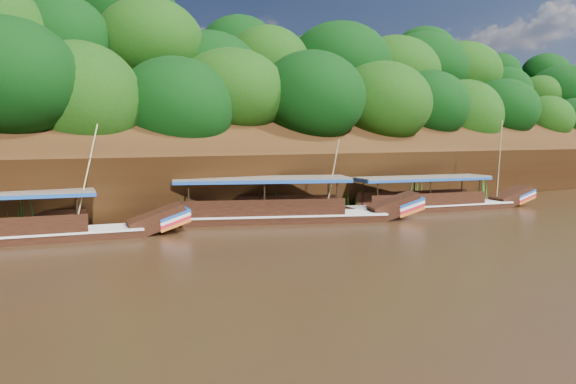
% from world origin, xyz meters
% --- Properties ---
extents(ground, '(160.00, 160.00, 0.00)m').
position_xyz_m(ground, '(0.00, 0.00, 0.00)').
color(ground, black).
rests_on(ground, ground).
extents(riverbank, '(120.00, 30.06, 19.40)m').
position_xyz_m(riverbank, '(-0.01, 22.73, 1.89)').
color(riverbank, '#311A0B').
rests_on(riverbank, ground).
extents(boat_0, '(13.80, 4.71, 6.24)m').
position_xyz_m(boat_0, '(10.91, 6.10, 0.50)').
color(boat_0, black).
rests_on(boat_0, ground).
extents(boat_1, '(14.21, 7.69, 5.10)m').
position_xyz_m(boat_1, '(-0.25, 7.12, 0.57)').
color(boat_1, black).
rests_on(boat_1, ground).
extents(boat_2, '(14.75, 4.59, 5.79)m').
position_xyz_m(boat_2, '(-13.91, 8.55, 0.52)').
color(boat_2, black).
rests_on(boat_2, ground).
extents(reeds, '(47.74, 2.50, 2.00)m').
position_xyz_m(reeds, '(-3.33, 9.34, 0.89)').
color(reeds, '#26711C').
rests_on(reeds, ground).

